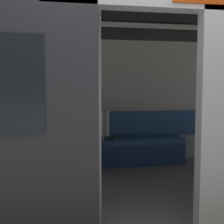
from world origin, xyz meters
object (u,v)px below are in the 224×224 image
object	(u,v)px
bench_seat	(108,146)
grab_pole_door	(99,114)
handbag	(72,135)
person_seated	(93,127)
book	(115,138)
train_car	(117,72)

from	to	relation	value
bench_seat	grab_pole_door	bearing A→B (deg)	79.21
grab_pole_door	handbag	bearing A→B (deg)	-83.73
grab_pole_door	person_seated	bearing A→B (deg)	-93.43
book	grab_pole_door	size ratio (longest dim) A/B	0.10
handbag	book	world-z (taller)	handbag
bench_seat	grab_pole_door	size ratio (longest dim) A/B	1.23
train_car	handbag	world-z (taller)	train_car
train_car	person_seated	xyz separation A→B (m)	(0.21, -1.05, -0.84)
handbag	grab_pole_door	xyz separation A→B (m)	(-0.23, 2.08, 0.53)
book	grab_pole_door	bearing A→B (deg)	61.61
train_car	bench_seat	bearing A→B (deg)	-92.66
train_car	book	world-z (taller)	train_car
handbag	bench_seat	bearing A→B (deg)	172.91
bench_seat	book	size ratio (longest dim) A/B	11.99
bench_seat	grab_pole_door	world-z (taller)	grab_pole_door
person_seated	bench_seat	bearing A→B (deg)	-168.93
person_seated	book	size ratio (longest dim) A/B	5.39
book	person_seated	bearing A→B (deg)	-3.03
handbag	train_car	bearing A→B (deg)	115.34
bench_seat	handbag	distance (m)	0.65
train_car	bench_seat	size ratio (longest dim) A/B	2.43
book	grab_pole_door	world-z (taller)	grab_pole_door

